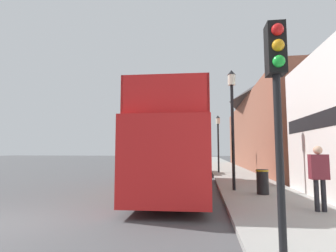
{
  "coord_description": "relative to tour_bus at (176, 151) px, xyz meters",
  "views": [
    {
      "loc": [
        5.09,
        -5.61,
        1.77
      ],
      "look_at": [
        3.75,
        4.33,
        2.73
      ],
      "focal_mm": 28.0,
      "sensor_mm": 36.0,
      "label": 1
    }
  ],
  "objects": [
    {
      "name": "ground_plane",
      "position": [
        -3.89,
        14.85,
        -1.78
      ],
      "size": [
        144.0,
        144.0,
        0.0
      ],
      "primitive_type": "plane",
      "color": "#4C4C4F"
    },
    {
      "name": "sidewalk",
      "position": [
        3.46,
        11.85,
        -1.71
      ],
      "size": [
        3.19,
        108.0,
        0.14
      ],
      "color": "#999993",
      "rests_on": "ground_plane"
    },
    {
      "name": "brick_terrace_rear",
      "position": [
        8.06,
        14.45,
        2.92
      ],
      "size": [
        6.0,
        24.91,
        9.38
      ],
      "color": "#935642",
      "rests_on": "ground_plane"
    },
    {
      "name": "tour_bus",
      "position": [
        0.0,
        0.0,
        0.0
      ],
      "size": [
        2.8,
        10.16,
        3.9
      ],
      "rotation": [
        0.0,
        0.0,
        0.03
      ],
      "color": "red",
      "rests_on": "ground_plane"
    },
    {
      "name": "parked_car_ahead_of_bus",
      "position": [
        0.78,
        8.37,
        -1.09
      ],
      "size": [
        1.82,
        4.48,
        1.44
      ],
      "rotation": [
        0.0,
        0.0,
        0.02
      ],
      "color": "silver",
      "rests_on": "ground_plane"
    },
    {
      "name": "pedestrian_second",
      "position": [
        4.33,
        -4.01,
        -0.57
      ],
      "size": [
        0.47,
        0.26,
        1.77
      ],
      "color": "#232328",
      "rests_on": "sidewalk"
    },
    {
      "name": "traffic_signal",
      "position": [
        2.37,
        -7.49,
        1.07
      ],
      "size": [
        0.28,
        0.42,
        3.69
      ],
      "color": "black",
      "rests_on": "sidewalk"
    },
    {
      "name": "lamp_post_nearest",
      "position": [
        2.45,
        -0.35,
        1.88
      ],
      "size": [
        0.35,
        0.35,
        5.15
      ],
      "color": "black",
      "rests_on": "sidewalk"
    },
    {
      "name": "lamp_post_second",
      "position": [
        2.36,
        8.91,
        1.43
      ],
      "size": [
        0.35,
        0.35,
        4.41
      ],
      "color": "black",
      "rests_on": "sidewalk"
    },
    {
      "name": "litter_bin",
      "position": [
        3.42,
        -1.26,
        -1.14
      ],
      "size": [
        0.48,
        0.48,
        0.93
      ],
      "color": "black",
      "rests_on": "sidewalk"
    }
  ]
}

